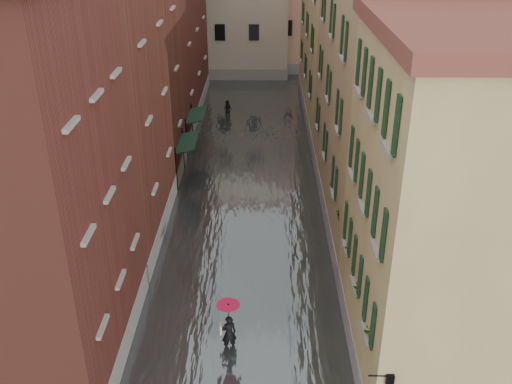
{
  "coord_description": "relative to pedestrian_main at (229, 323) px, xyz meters",
  "views": [
    {
      "loc": [
        0.81,
        -17.68,
        14.67
      ],
      "look_at": [
        0.53,
        5.3,
        3.0
      ],
      "focal_mm": 40.0,
      "sensor_mm": 36.0,
      "label": 1
    }
  ],
  "objects": [
    {
      "name": "building_end_cream",
      "position": [
        -2.63,
        39.63,
        5.27
      ],
      "size": [
        12.0,
        9.0,
        13.0
      ],
      "primitive_type": "cube",
      "color": "#BCAC95",
      "rests_on": "ground"
    },
    {
      "name": "wall_lantern",
      "position": [
        4.7,
        -4.37,
        1.78
      ],
      "size": [
        0.71,
        0.22,
        0.35
      ],
      "color": "black",
      "rests_on": "ground"
    },
    {
      "name": "awning_far",
      "position": [
        -3.11,
        18.74,
        1.24
      ],
      "size": [
        1.09,
        3.02,
        2.8
      ],
      "color": "#152F21",
      "rests_on": "ground"
    },
    {
      "name": "building_right_mid",
      "position": [
        7.37,
        10.63,
        5.27
      ],
      "size": [
        6.0,
        14.0,
        13.0
      ],
      "primitive_type": "cube",
      "color": "#94795A",
      "rests_on": "ground"
    },
    {
      "name": "building_end_pink",
      "position": [
        6.37,
        41.63,
        4.77
      ],
      "size": [
        10.0,
        9.0,
        12.0
      ],
      "primitive_type": "cube",
      "color": "#D1A192",
      "rests_on": "ground"
    },
    {
      "name": "building_left_near",
      "position": [
        -6.63,
        -0.37,
        5.27
      ],
      "size": [
        6.0,
        8.0,
        13.0
      ],
      "primitive_type": "cube",
      "color": "brown",
      "rests_on": "ground"
    },
    {
      "name": "window_planters",
      "position": [
        4.49,
        2.01,
        2.28
      ],
      "size": [
        0.59,
        10.73,
        0.84
      ],
      "color": "olive",
      "rests_on": "ground"
    },
    {
      "name": "building_right_far",
      "position": [
        7.37,
        25.63,
        4.52
      ],
      "size": [
        6.0,
        16.0,
        11.5
      ],
      "primitive_type": "cube",
      "color": "#997D4F",
      "rests_on": "ground"
    },
    {
      "name": "awning_near",
      "position": [
        -3.11,
        14.08,
        1.24
      ],
      "size": [
        1.09,
        3.11,
        2.8
      ],
      "color": "#152F21",
      "rests_on": "ground"
    },
    {
      "name": "building_left_far",
      "position": [
        -6.63,
        25.63,
        5.77
      ],
      "size": [
        6.0,
        16.0,
        14.0
      ],
      "primitive_type": "cube",
      "color": "brown",
      "rests_on": "ground"
    },
    {
      "name": "floodwater",
      "position": [
        0.37,
        14.63,
        -1.13
      ],
      "size": [
        10.0,
        60.0,
        0.2
      ],
      "primitive_type": "cube",
      "color": "#424749",
      "rests_on": "ground"
    },
    {
      "name": "building_right_near",
      "position": [
        7.37,
        -0.37,
        4.52
      ],
      "size": [
        6.0,
        8.0,
        11.5
      ],
      "primitive_type": "cube",
      "color": "#997D4F",
      "rests_on": "ground"
    },
    {
      "name": "building_left_mid",
      "position": [
        -6.63,
        10.63,
        5.02
      ],
      "size": [
        6.0,
        14.0,
        12.5
      ],
      "primitive_type": "cube",
      "color": "#552C1A",
      "rests_on": "ground"
    },
    {
      "name": "pedestrian_far",
      "position": [
        -1.46,
        25.15,
        -0.51
      ],
      "size": [
        0.84,
        0.75,
        1.44
      ],
      "primitive_type": "imported",
      "rotation": [
        0.0,
        0.0,
        -0.35
      ],
      "color": "black",
      "rests_on": "ground"
    },
    {
      "name": "ground",
      "position": [
        0.37,
        1.63,
        -1.23
      ],
      "size": [
        120.0,
        120.0,
        0.0
      ],
      "primitive_type": "plane",
      "color": "slate",
      "rests_on": "ground"
    },
    {
      "name": "pedestrian_main",
      "position": [
        0.0,
        0.0,
        0.0
      ],
      "size": [
        0.87,
        0.87,
        2.06
      ],
      "color": "black",
      "rests_on": "ground"
    }
  ]
}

